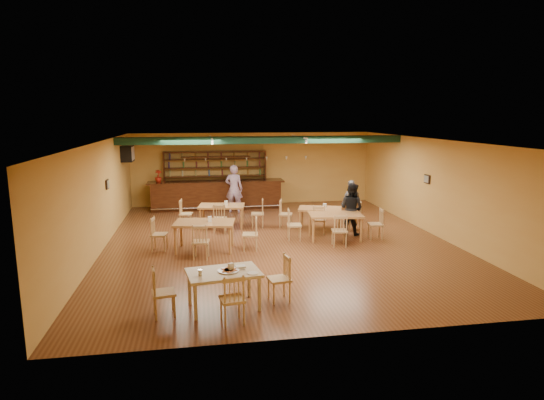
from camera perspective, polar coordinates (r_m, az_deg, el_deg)
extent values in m
plane|color=#573019|center=(13.71, 0.71, -5.18)|extent=(12.00, 12.00, 0.00)
cube|color=#103221|center=(15.98, -1.04, 7.53)|extent=(10.00, 0.30, 0.25)
cube|color=silver|center=(16.41, -7.64, 7.76)|extent=(0.05, 2.50, 0.05)
cube|color=silver|center=(16.82, 3.43, 7.90)|extent=(0.05, 2.50, 0.05)
cube|color=silver|center=(17.42, -17.63, 5.57)|extent=(0.34, 0.70, 0.48)
cube|color=black|center=(14.38, -19.92, 1.86)|extent=(0.04, 0.34, 0.28)
cube|color=black|center=(15.46, 18.85, 2.50)|extent=(0.04, 0.34, 0.28)
cube|color=black|center=(18.42, -6.94, 0.64)|extent=(5.40, 0.85, 1.13)
cube|color=black|center=(18.96, -7.06, 2.68)|extent=(4.18, 0.40, 2.28)
imported|color=#9D1D0E|center=(18.35, -14.04, 2.91)|extent=(0.35, 0.35, 0.48)
cube|color=#AB763D|center=(15.42, -6.30, -2.01)|extent=(1.62, 1.12, 0.75)
cube|color=#AB763D|center=(15.21, 6.01, -2.29)|extent=(1.59, 1.23, 0.70)
cube|color=#AB763D|center=(12.85, -8.41, -4.48)|extent=(1.77, 1.23, 0.82)
cube|color=#AB763D|center=(13.97, 7.89, -3.30)|extent=(1.69, 1.14, 0.79)
cube|color=#C7B285|center=(9.11, -6.05, -11.09)|extent=(1.51, 1.10, 0.74)
cylinder|color=silver|center=(8.98, -5.46, -8.82)|extent=(0.50, 0.50, 0.01)
cylinder|color=#EAE5C6|center=(8.81, -8.98, -8.97)|extent=(0.08, 0.08, 0.11)
cube|color=white|center=(9.18, -3.99, -8.30)|extent=(0.22, 0.17, 0.03)
cube|color=silver|center=(9.03, -4.53, -8.62)|extent=(0.33, 0.16, 0.00)
cylinder|color=white|center=(8.83, -2.44, -9.12)|extent=(0.25, 0.25, 0.01)
imported|color=#784392|center=(17.59, -4.78, 1.41)|extent=(0.77, 0.60, 1.86)
imported|color=black|center=(14.60, 9.91, -1.06)|extent=(0.98, 1.01, 1.64)
imported|color=slate|center=(16.12, 9.90, -0.20)|extent=(0.95, 0.74, 1.50)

